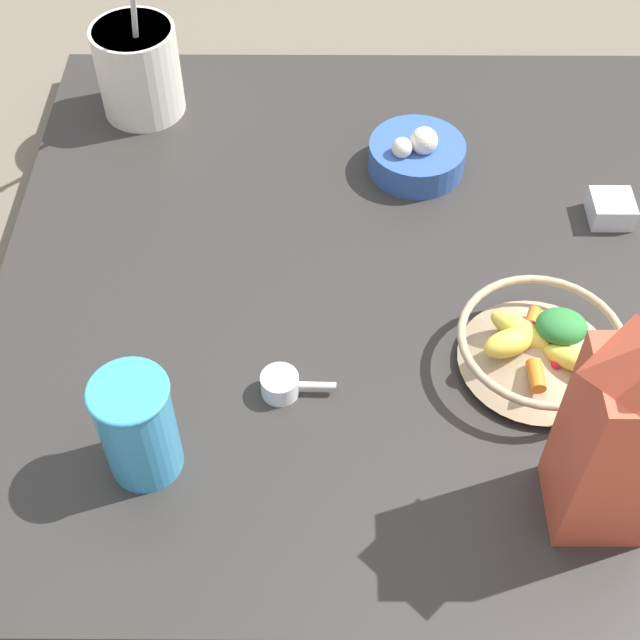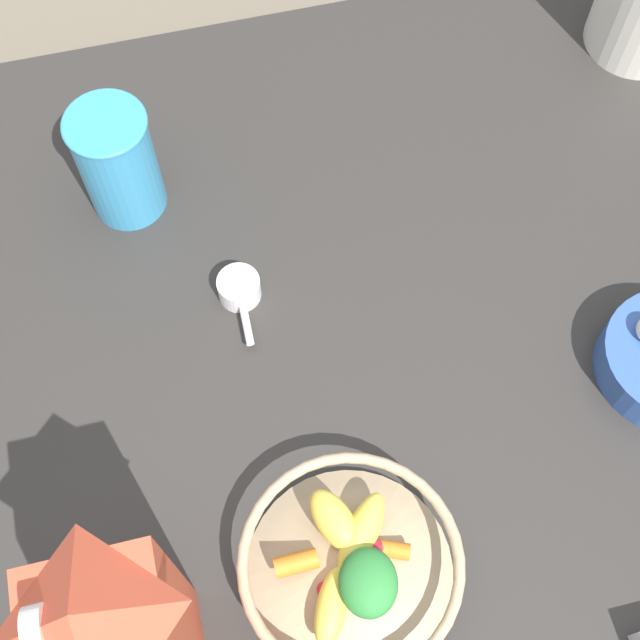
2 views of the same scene
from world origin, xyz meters
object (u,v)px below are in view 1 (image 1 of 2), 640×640
Objects in this scene: yogurt_tub at (138,66)px; fruit_bowl at (540,347)px; garlic_bowl at (417,155)px; spice_jar at (611,210)px; drinking_cup at (137,426)px; milk_carton at (625,431)px.

fruit_bowl is at bearing -43.00° from yogurt_tub.
garlic_bowl is (-0.12, 0.35, -0.01)m from fruit_bowl.
spice_jar is at bearing -19.74° from yogurt_tub.
fruit_bowl is 0.46m from drinking_cup.
garlic_bowl is (0.40, -0.14, -0.05)m from yogurt_tub.
yogurt_tub reaches higher than garlic_bowl.
drinking_cup is at bearing 173.83° from milk_carton.
milk_carton reaches higher than yogurt_tub.
drinking_cup is 1.00× the size of garlic_bowl.
drinking_cup is at bearing -123.66° from garlic_bowl.
milk_carton is 0.56m from garlic_bowl.
fruit_bowl reaches higher than spice_jar.
fruit_bowl is at bearing 99.22° from milk_carton.
drinking_cup is at bearing -163.21° from fruit_bowl.
fruit_bowl is at bearing 16.79° from drinking_cup.
spice_jar is (0.57, 0.38, -0.06)m from drinking_cup.
milk_carton is 0.86m from yogurt_tub.
yogurt_tub reaches higher than fruit_bowl.
milk_carton is 2.11× the size of drinking_cup.
drinking_cup is at bearing -146.42° from spice_jar.
spice_jar is (0.65, -0.23, -0.06)m from yogurt_tub.
milk_carton is 5.08× the size of spice_jar.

